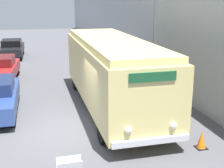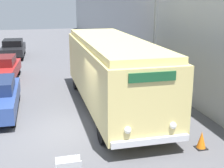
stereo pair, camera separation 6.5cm
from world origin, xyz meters
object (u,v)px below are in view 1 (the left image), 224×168
streetlamp (155,8)px  traffic_cone (202,140)px  vintage_bus (112,70)px  parked_car_mid (0,69)px  parked_car_far (12,48)px

streetlamp → traffic_cone: bearing=-97.4°
vintage_bus → streetlamp: size_ratio=1.44×
parked_car_mid → traffic_cone: bearing=-52.2°
traffic_cone → streetlamp: bearing=82.6°
vintage_bus → parked_car_far: size_ratio=2.10×
parked_car_mid → parked_car_far: bearing=92.3°
traffic_cone → parked_car_mid: bearing=123.5°
streetlamp → parked_car_far: (-7.71, 12.12, -3.57)m
streetlamp → parked_car_mid: 9.71m
traffic_cone → parked_car_far: bearing=110.2°
parked_car_mid → traffic_cone: (7.14, -10.78, -0.46)m
vintage_bus → parked_car_mid: bearing=130.2°
parked_car_mid → traffic_cone: parked_car_mid is taller
parked_car_mid → parked_car_far: size_ratio=0.96×
streetlamp → parked_car_mid: (-7.99, 4.21, -3.57)m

